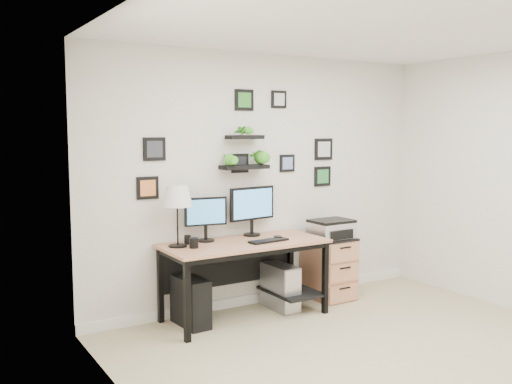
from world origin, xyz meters
TOP-DOWN VIEW (x-y plane):
  - room at (0.00, 1.98)m, footprint 4.00×4.00m
  - desk at (-0.43, 1.67)m, footprint 1.60×0.70m
  - monitor_left at (-0.77, 1.84)m, footprint 0.42×0.19m
  - monitor_right at (-0.23, 1.87)m, footprint 0.54×0.19m
  - keyboard at (-0.26, 1.51)m, footprint 0.42×0.17m
  - mouse at (-0.10, 1.59)m, footprint 0.09×0.11m
  - table_lamp at (-1.10, 1.76)m, footprint 0.28×0.28m
  - mug at (-1.00, 1.62)m, footprint 0.08×0.08m
  - pen_cup at (-0.98, 1.82)m, footprint 0.07×0.07m
  - pc_tower_black at (-1.01, 1.70)m, footprint 0.23×0.47m
  - pc_tower_grey at (-0.01, 1.67)m, footprint 0.20×0.46m
  - file_cabinet at (0.66, 1.72)m, footprint 0.43×0.53m
  - printer at (0.64, 1.68)m, footprint 0.43×0.36m
  - wall_decor at (-0.25, 1.93)m, footprint 2.29×0.18m

SIDE VIEW (x-z plane):
  - room at x=0.00m, z-range -1.95..2.05m
  - pc_tower_black at x=-1.01m, z-range 0.00..0.45m
  - pc_tower_grey at x=-0.01m, z-range 0.00..0.46m
  - file_cabinet at x=0.66m, z-range 0.00..0.67m
  - desk at x=-0.43m, z-range 0.25..1.00m
  - keyboard at x=-0.26m, z-range 0.75..0.77m
  - mouse at x=-0.10m, z-range 0.75..0.78m
  - printer at x=0.64m, z-range 0.67..0.87m
  - pen_cup at x=-0.98m, z-range 0.75..0.83m
  - mug at x=-1.00m, z-range 0.75..0.84m
  - monitor_left at x=-0.77m, z-range 0.79..1.22m
  - monitor_right at x=-0.23m, z-range 0.80..1.30m
  - table_lamp at x=-1.10m, z-range 0.92..1.49m
  - wall_decor at x=-0.25m, z-range 1.11..2.16m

